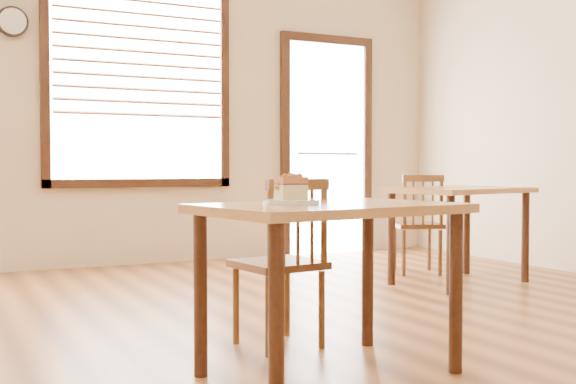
{
  "coord_description": "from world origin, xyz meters",
  "views": [
    {
      "loc": [
        -1.48,
        -2.63,
        0.91
      ],
      "look_at": [
        -0.08,
        0.15,
        0.8
      ],
      "focal_mm": 45.0,
      "sensor_mm": 36.0,
      "label": 1
    }
  ],
  "objects_px": {
    "cake_slice": "(291,186)",
    "plate": "(291,202)",
    "cafe_table_second": "(460,202)",
    "cafe_chair_main": "(282,261)",
    "cafe_table_main": "(329,229)",
    "wall_clock": "(12,22)",
    "cafe_chair_second": "(418,223)"
  },
  "relations": [
    {
      "from": "cafe_table_second",
      "to": "plate",
      "type": "distance_m",
      "value": 2.85
    },
    {
      "from": "cafe_table_main",
      "to": "cafe_table_second",
      "type": "xyz_separation_m",
      "value": [
        2.15,
        1.69,
        -0.0
      ]
    },
    {
      "from": "cafe_table_second",
      "to": "cafe_table_main",
      "type": "bearing_deg",
      "value": -153.55
    },
    {
      "from": "cafe_chair_second",
      "to": "cafe_chair_main",
      "type": "bearing_deg",
      "value": 59.83
    },
    {
      "from": "cafe_table_main",
      "to": "cafe_table_second",
      "type": "distance_m",
      "value": 2.73
    },
    {
      "from": "cafe_table_main",
      "to": "plate",
      "type": "distance_m",
      "value": 0.21
    },
    {
      "from": "cafe_table_second",
      "to": "plate",
      "type": "bearing_deg",
      "value": -156.21
    },
    {
      "from": "wall_clock",
      "to": "cake_slice",
      "type": "height_order",
      "value": "wall_clock"
    },
    {
      "from": "wall_clock",
      "to": "cafe_chair_main",
      "type": "relative_size",
      "value": 0.3
    },
    {
      "from": "cafe_chair_main",
      "to": "plate",
      "type": "bearing_deg",
      "value": 61.0
    },
    {
      "from": "wall_clock",
      "to": "cafe_table_main",
      "type": "xyz_separation_m",
      "value": [
        0.89,
        -3.87,
        -1.51
      ]
    },
    {
      "from": "cafe_chair_main",
      "to": "cafe_table_second",
      "type": "bearing_deg",
      "value": -157.86
    },
    {
      "from": "plate",
      "to": "cake_slice",
      "type": "bearing_deg",
      "value": 173.8
    },
    {
      "from": "cafe_chair_main",
      "to": "plate",
      "type": "height_order",
      "value": "cafe_chair_main"
    },
    {
      "from": "cafe_table_second",
      "to": "plate",
      "type": "xyz_separation_m",
      "value": [
        -2.32,
        -1.66,
        0.12
      ]
    },
    {
      "from": "cafe_chair_second",
      "to": "cake_slice",
      "type": "xyz_separation_m",
      "value": [
        -2.33,
        -2.2,
        0.4
      ]
    },
    {
      "from": "cafe_chair_main",
      "to": "cake_slice",
      "type": "xyz_separation_m",
      "value": [
        -0.2,
        -0.48,
        0.39
      ]
    },
    {
      "from": "cafe_table_main",
      "to": "cake_slice",
      "type": "height_order",
      "value": "cake_slice"
    },
    {
      "from": "cafe_table_main",
      "to": "cafe_table_second",
      "type": "relative_size",
      "value": 1.0
    },
    {
      "from": "cafe_table_second",
      "to": "cafe_chair_second",
      "type": "distance_m",
      "value": 0.58
    },
    {
      "from": "cafe_table_main",
      "to": "cake_slice",
      "type": "xyz_separation_m",
      "value": [
        -0.17,
        0.03,
        0.19
      ]
    },
    {
      "from": "cafe_chair_second",
      "to": "cake_slice",
      "type": "relative_size",
      "value": 6.51
    },
    {
      "from": "wall_clock",
      "to": "cafe_chair_second",
      "type": "distance_m",
      "value": 3.86
    },
    {
      "from": "cake_slice",
      "to": "plate",
      "type": "bearing_deg",
      "value": -5.91
    },
    {
      "from": "cafe_table_main",
      "to": "cafe_table_second",
      "type": "height_order",
      "value": "same"
    },
    {
      "from": "wall_clock",
      "to": "cake_slice",
      "type": "xyz_separation_m",
      "value": [
        0.72,
        -3.83,
        -1.32
      ]
    },
    {
      "from": "cafe_table_second",
      "to": "plate",
      "type": "height_order",
      "value": "plate"
    },
    {
      "from": "cafe_chair_main",
      "to": "cake_slice",
      "type": "bearing_deg",
      "value": 60.9
    },
    {
      "from": "cafe_table_second",
      "to": "cafe_chair_second",
      "type": "height_order",
      "value": "cafe_chair_second"
    },
    {
      "from": "cafe_chair_main",
      "to": "plate",
      "type": "xyz_separation_m",
      "value": [
        -0.19,
        -0.48,
        0.32
      ]
    },
    {
      "from": "cafe_table_second",
      "to": "plate",
      "type": "relative_size",
      "value": 4.92
    },
    {
      "from": "cafe_table_second",
      "to": "cafe_chair_second",
      "type": "xyz_separation_m",
      "value": [
        0.01,
        0.55,
        -0.2
      ]
    }
  ]
}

